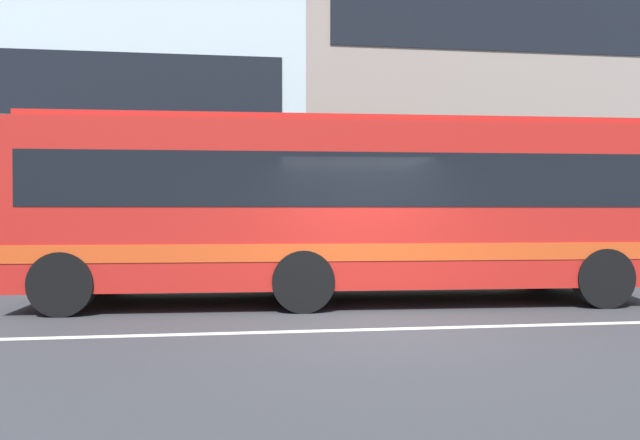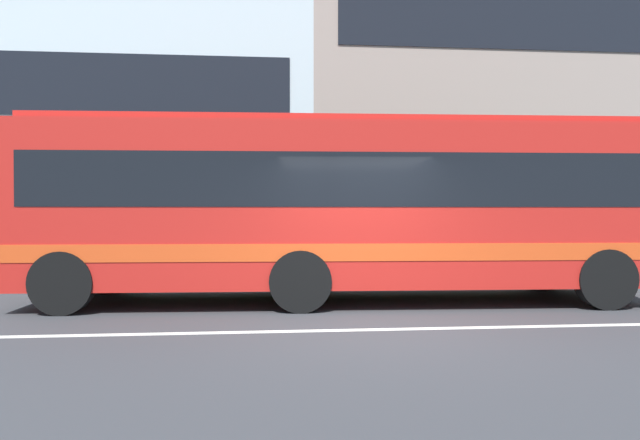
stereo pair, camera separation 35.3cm
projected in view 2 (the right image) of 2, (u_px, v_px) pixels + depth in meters
name	position (u px, v px, depth m)	size (l,w,h in m)	color
ground_plane	(373.00, 330.00, 8.14)	(160.00, 160.00, 0.00)	#38383C
lane_centre_line	(373.00, 330.00, 8.14)	(60.00, 0.16, 0.01)	silver
hedge_row_far	(326.00, 254.00, 14.83)	(18.28, 1.10, 1.13)	#32522D
apartment_block_left	(64.00, 133.00, 22.86)	(18.30, 11.23, 9.23)	silver
apartment_block_right	(527.00, 81.00, 24.62)	(18.71, 11.23, 13.99)	#A18D82
transit_bus	(335.00, 203.00, 10.75)	(10.88, 3.04, 3.21)	red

